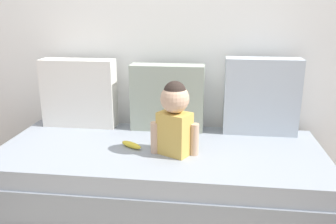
{
  "coord_description": "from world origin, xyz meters",
  "views": [
    {
      "loc": [
        0.32,
        -2.16,
        1.28
      ],
      "look_at": [
        0.05,
        0.0,
        0.62
      ],
      "focal_mm": 37.63,
      "sensor_mm": 36.0,
      "label": 1
    }
  ],
  "objects_px": {
    "throw_pillow_left": "(79,93)",
    "throw_pillow_center": "(167,98)",
    "couch": "(160,173)",
    "toddler": "(175,116)",
    "banana": "(131,145)",
    "throw_pillow_right": "(261,97)"
  },
  "relations": [
    {
      "from": "throw_pillow_left",
      "to": "throw_pillow_center",
      "type": "distance_m",
      "value": 0.69
    },
    {
      "from": "couch",
      "to": "throw_pillow_right",
      "type": "bearing_deg",
      "value": 28.88
    },
    {
      "from": "throw_pillow_left",
      "to": "couch",
      "type": "bearing_deg",
      "value": -28.88
    },
    {
      "from": "toddler",
      "to": "banana",
      "type": "distance_m",
      "value": 0.38
    },
    {
      "from": "couch",
      "to": "throw_pillow_center",
      "type": "height_order",
      "value": "throw_pillow_center"
    },
    {
      "from": "throw_pillow_center",
      "to": "toddler",
      "type": "distance_m",
      "value": 0.48
    },
    {
      "from": "couch",
      "to": "toddler",
      "type": "distance_m",
      "value": 0.46
    },
    {
      "from": "couch",
      "to": "toddler",
      "type": "xyz_separation_m",
      "value": [
        0.11,
        -0.09,
        0.44
      ]
    },
    {
      "from": "throw_pillow_center",
      "to": "toddler",
      "type": "height_order",
      "value": "throw_pillow_center"
    },
    {
      "from": "banana",
      "to": "couch",
      "type": "bearing_deg",
      "value": 8.02
    },
    {
      "from": "throw_pillow_right",
      "to": "toddler",
      "type": "bearing_deg",
      "value": -141.32
    },
    {
      "from": "throw_pillow_right",
      "to": "banana",
      "type": "distance_m",
      "value": 1.0
    },
    {
      "from": "throw_pillow_right",
      "to": "toddler",
      "type": "xyz_separation_m",
      "value": [
        -0.58,
        -0.47,
        -0.02
      ]
    },
    {
      "from": "couch",
      "to": "banana",
      "type": "height_order",
      "value": "banana"
    },
    {
      "from": "couch",
      "to": "throw_pillow_left",
      "type": "relative_size",
      "value": 3.93
    },
    {
      "from": "couch",
      "to": "throw_pillow_center",
      "type": "relative_size",
      "value": 4.07
    },
    {
      "from": "throw_pillow_center",
      "to": "toddler",
      "type": "bearing_deg",
      "value": -77.2
    },
    {
      "from": "throw_pillow_left",
      "to": "throw_pillow_right",
      "type": "height_order",
      "value": "throw_pillow_right"
    },
    {
      "from": "throw_pillow_left",
      "to": "toddler",
      "type": "xyz_separation_m",
      "value": [
        0.79,
        -0.47,
        -0.01
      ]
    },
    {
      "from": "throw_pillow_center",
      "to": "throw_pillow_right",
      "type": "height_order",
      "value": "throw_pillow_right"
    },
    {
      "from": "couch",
      "to": "banana",
      "type": "xyz_separation_m",
      "value": [
        -0.19,
        -0.03,
        0.21
      ]
    },
    {
      "from": "throw_pillow_right",
      "to": "toddler",
      "type": "relative_size",
      "value": 1.17
    }
  ]
}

